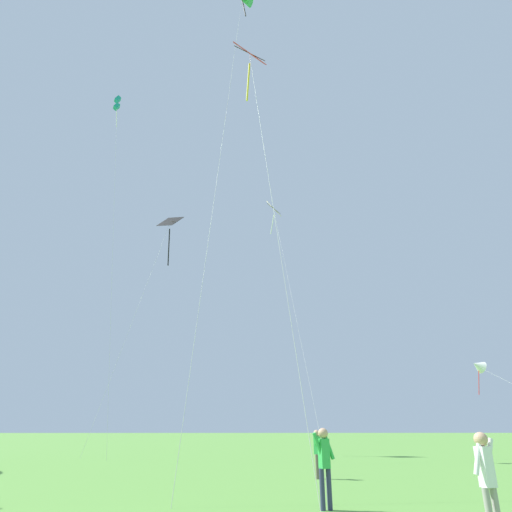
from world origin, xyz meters
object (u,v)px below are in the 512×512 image
object	(u,v)px
kite_yellow_diamond	(275,218)
person_in_red_shirt	(324,460)
person_in_blue_jacket	(487,475)
kite_black_large	(169,233)
kite_white_distant	(478,366)
kite_teal_box	(117,107)
person_with_spool	(317,449)
kite_red_high	(250,65)

from	to	relation	value
kite_yellow_diamond	person_in_red_shirt	size ratio (longest dim) A/B	12.08
person_in_blue_jacket	person_in_red_shirt	world-z (taller)	person_in_red_shirt
kite_black_large	person_in_blue_jacket	distance (m)	33.42
kite_white_distant	person_in_red_shirt	bearing A→B (deg)	-124.04
kite_teal_box	person_with_spool	size ratio (longest dim) A/B	17.44
kite_yellow_diamond	person_in_red_shirt	distance (m)	29.37
person_with_spool	person_in_blue_jacket	bearing A→B (deg)	-83.40
person_in_blue_jacket	kite_teal_box	bearing A→B (deg)	121.95
kite_black_large	kite_yellow_diamond	bearing A→B (deg)	-3.64
kite_black_large	person_in_red_shirt	world-z (taller)	kite_black_large
person_with_spool	person_in_red_shirt	world-z (taller)	person_in_red_shirt
kite_black_large	kite_white_distant	bearing A→B (deg)	6.65
kite_teal_box	kite_white_distant	bearing A→B (deg)	12.28
kite_red_high	person_in_red_shirt	distance (m)	15.28
kite_white_distant	kite_teal_box	bearing A→B (deg)	-167.72
kite_white_distant	kite_yellow_diamond	bearing A→B (deg)	-168.15
person_in_blue_jacket	person_with_spool	bearing A→B (deg)	96.60
kite_yellow_diamond	kite_teal_box	bearing A→B (deg)	-167.17
person_in_red_shirt	person_with_spool	bearing A→B (deg)	82.06
person_in_blue_jacket	person_in_red_shirt	distance (m)	3.83
kite_teal_box	kite_black_large	xyz separation A→B (m)	(4.57, 3.67, -10.08)
kite_teal_box	person_in_blue_jacket	distance (m)	38.39
kite_yellow_diamond	person_with_spool	world-z (taller)	kite_yellow_diamond
person_with_spool	kite_yellow_diamond	bearing A→B (deg)	90.07
kite_white_distant	person_in_blue_jacket	distance (m)	35.00
kite_black_large	person_in_blue_jacket	world-z (taller)	kite_black_large
kite_white_distant	person_with_spool	xyz separation A→B (m)	(-17.46, -20.66, -5.70)
kite_black_large	person_in_red_shirt	bearing A→B (deg)	-71.32
kite_white_distant	person_with_spool	world-z (taller)	kite_white_distant
kite_white_distant	kite_teal_box	xyz separation A→B (m)	(-31.08, -6.77, 20.67)
kite_red_high	person_with_spool	size ratio (longest dim) A/B	10.61
person_with_spool	person_in_red_shirt	bearing A→B (deg)	-97.94
kite_teal_box	person_in_blue_jacket	world-z (taller)	kite_teal_box
kite_red_high	kite_yellow_diamond	xyz separation A→B (m)	(2.56, 20.07, 2.78)
kite_red_high	kite_black_large	world-z (taller)	kite_black_large
kite_teal_box	person_in_blue_jacket	bearing A→B (deg)	-58.05
kite_teal_box	person_in_red_shirt	xyz separation A→B (m)	(12.72, -20.42, -26.34)
person_with_spool	kite_white_distant	bearing A→B (deg)	49.80
kite_teal_box	person_with_spool	bearing A→B (deg)	-45.55
kite_teal_box	person_in_red_shirt	bearing A→B (deg)	-58.09
kite_yellow_diamond	person_in_red_shirt	world-z (taller)	kite_yellow_diamond
kite_black_large	person_with_spool	xyz separation A→B (m)	(9.06, -17.57, -16.30)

